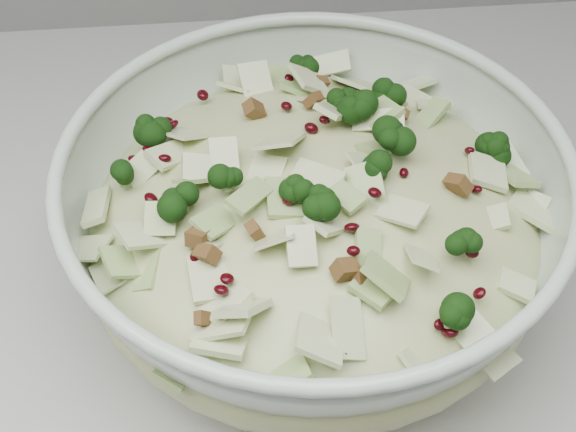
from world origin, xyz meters
name	(u,v)px	position (x,y,z in m)	size (l,w,h in m)	color
mixing_bowl	(313,227)	(-0.62, 1.60, 0.97)	(0.34, 0.34, 0.14)	#B7C9B9
salad	(314,205)	(-0.62, 1.60, 0.99)	(0.40, 0.40, 0.14)	#C3D08E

